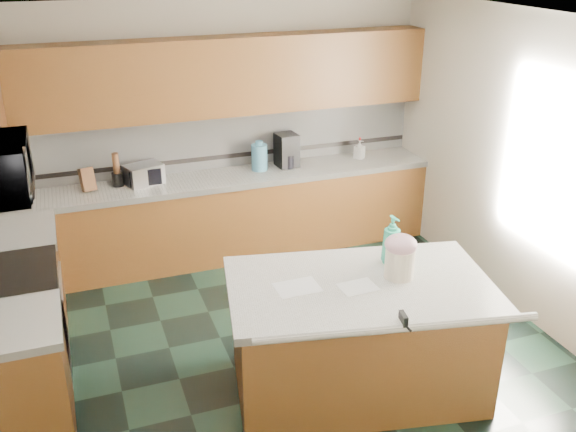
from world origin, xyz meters
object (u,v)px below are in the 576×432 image
treat_jar (399,263)px  island_base (357,340)px  island_top (360,287)px  knife_block (87,179)px  coffee_maker (287,150)px  soap_bottle_island (392,240)px  toaster_oven (144,174)px

treat_jar → island_base: bearing=-158.7°
island_top → treat_jar: bearing=11.0°
island_base → knife_block: size_ratio=7.83×
island_base → treat_jar: (0.31, -0.00, 0.60)m
island_base → coffee_maker: 2.74m
island_base → island_top: size_ratio=0.95×
soap_bottle_island → toaster_oven: size_ratio=1.09×
soap_bottle_island → toaster_oven: bearing=116.4°
soap_bottle_island → island_base: bearing=-155.2°
island_top → coffee_maker: size_ratio=5.29×
treat_jar → coffee_maker: bearing=110.2°
island_top → toaster_oven: size_ratio=5.40×
island_base → coffee_maker: coffee_maker is taller
toaster_oven → island_top: bearing=-84.6°
knife_block → coffee_maker: bearing=-13.5°
coffee_maker → island_base: bearing=-103.1°
island_top → island_base: bearing=0.0°
soap_bottle_island → knife_block: soap_bottle_island is taller
island_top → knife_block: size_ratio=8.26×
knife_block → coffee_maker: 2.10m
knife_block → toaster_oven: 0.55m
island_top → coffee_maker: (0.37, 2.63, 0.21)m
knife_block → toaster_oven: knife_block is taller
toaster_oven → coffee_maker: coffee_maker is taller
knife_block → soap_bottle_island: bearing=-63.1°
island_top → knife_block: knife_block is taller
knife_block → coffee_maker: (2.10, 0.03, 0.07)m
treat_jar → toaster_oven: bearing=141.4°
island_top → coffee_maker: coffee_maker is taller
island_base → toaster_oven: size_ratio=5.12×
knife_block → toaster_oven: bearing=-14.3°
island_base → treat_jar: bearing=11.0°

